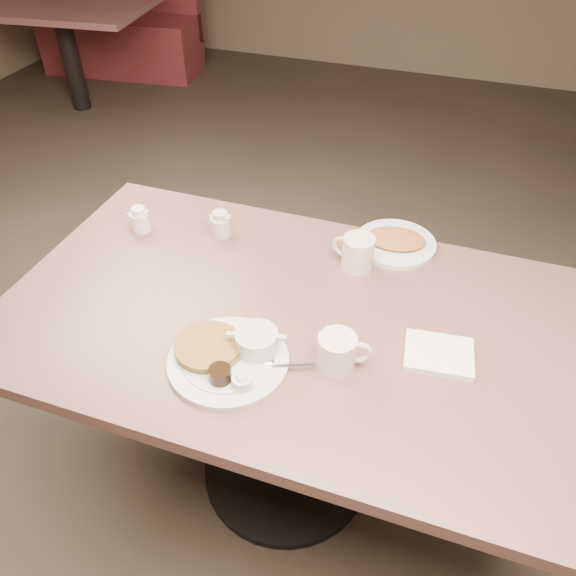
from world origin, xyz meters
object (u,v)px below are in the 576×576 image
(coffee_mug_near, at_px, (338,352))
(coffee_mug_far, at_px, (357,252))
(diner_table, at_px, (286,357))
(main_plate, at_px, (231,354))
(creamer_right, at_px, (220,224))
(booth_back_left, at_px, (117,22))
(creamer_left, at_px, (140,220))
(hash_plate, at_px, (395,242))

(coffee_mug_near, distance_m, coffee_mug_far, 0.39)
(diner_table, relative_size, main_plate, 3.97)
(creamer_right, distance_m, booth_back_left, 3.72)
(main_plate, xyz_separation_m, coffee_mug_far, (0.19, 0.45, 0.03))
(main_plate, distance_m, creamer_left, 0.64)
(diner_table, xyz_separation_m, hash_plate, (0.21, 0.39, 0.18))
(coffee_mug_near, distance_m, hash_plate, 0.52)
(diner_table, relative_size, creamer_left, 16.34)
(main_plate, distance_m, hash_plate, 0.65)
(main_plate, xyz_separation_m, booth_back_left, (-2.52, 3.38, -0.36))
(main_plate, bearing_deg, creamer_left, 139.76)
(creamer_right, height_order, hash_plate, creamer_right)
(coffee_mug_far, relative_size, hash_plate, 0.52)
(main_plate, xyz_separation_m, creamer_right, (-0.24, 0.47, 0.01))
(diner_table, distance_m, coffee_mug_near, 0.31)
(hash_plate, height_order, booth_back_left, booth_back_left)
(diner_table, distance_m, main_plate, 0.28)
(coffee_mug_far, bearing_deg, diner_table, -116.53)
(main_plate, bearing_deg, hash_plate, 64.48)
(creamer_left, bearing_deg, coffee_mug_far, 3.36)
(creamer_left, distance_m, hash_plate, 0.79)
(coffee_mug_far, bearing_deg, booth_back_left, 132.82)
(booth_back_left, bearing_deg, hash_plate, -44.89)
(diner_table, distance_m, booth_back_left, 4.11)
(coffee_mug_near, bearing_deg, hash_plate, 85.87)
(main_plate, distance_m, creamer_right, 0.53)
(main_plate, height_order, coffee_mug_far, coffee_mug_far)
(coffee_mug_near, xyz_separation_m, creamer_left, (-0.73, 0.34, -0.01))
(coffee_mug_near, height_order, booth_back_left, booth_back_left)
(main_plate, xyz_separation_m, hash_plate, (0.28, 0.59, -0.01))
(coffee_mug_far, xyz_separation_m, hash_plate, (0.09, 0.14, -0.04))
(diner_table, distance_m, creamer_left, 0.63)
(hash_plate, bearing_deg, booth_back_left, 135.11)
(coffee_mug_far, bearing_deg, coffee_mug_near, -82.53)
(diner_table, height_order, creamer_left, creamer_left)
(main_plate, relative_size, hash_plate, 1.41)
(diner_table, bearing_deg, hash_plate, 61.30)
(main_plate, bearing_deg, diner_table, 71.24)
(diner_table, bearing_deg, coffee_mug_near, -36.51)
(diner_table, xyz_separation_m, coffee_mug_near, (0.18, -0.13, 0.22))
(hash_plate, relative_size, booth_back_left, 0.16)
(diner_table, bearing_deg, booth_back_left, 129.14)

